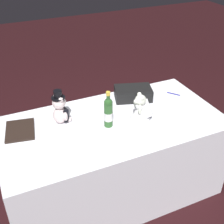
% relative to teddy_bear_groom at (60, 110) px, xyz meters
% --- Properties ---
extents(ground_plane, '(12.00, 12.00, 0.00)m').
position_rel_teddy_bear_groom_xyz_m(ground_plane, '(-0.37, 0.17, -0.90)').
color(ground_plane, black).
extents(reception_table, '(1.83, 0.92, 0.77)m').
position_rel_teddy_bear_groom_xyz_m(reception_table, '(-0.37, 0.17, -0.51)').
color(reception_table, white).
rests_on(reception_table, ground_plane).
extents(teddy_bear_groom, '(0.15, 0.15, 0.30)m').
position_rel_teddy_bear_groom_xyz_m(teddy_bear_groom, '(0.00, 0.00, 0.00)').
color(teddy_bear_groom, silver).
rests_on(teddy_bear_groom, reception_table).
extents(teddy_bear_bride, '(0.22, 0.18, 0.24)m').
position_rel_teddy_bear_groom_xyz_m(teddy_bear_bride, '(-0.61, 0.23, -0.02)').
color(teddy_bear_bride, white).
rests_on(teddy_bear_bride, reception_table).
extents(champagne_bottle, '(0.07, 0.07, 0.31)m').
position_rel_teddy_bear_groom_xyz_m(champagne_bottle, '(-0.33, 0.20, 0.01)').
color(champagne_bottle, '#285525').
rests_on(champagne_bottle, reception_table).
extents(signing_pen, '(0.09, 0.11, 0.01)m').
position_rel_teddy_bear_groom_xyz_m(signing_pen, '(-1.10, -0.01, -0.12)').
color(signing_pen, navy).
rests_on(signing_pen, reception_table).
extents(gift_case_black, '(0.38, 0.29, 0.11)m').
position_rel_teddy_bear_groom_xyz_m(gift_case_black, '(-0.71, -0.10, -0.07)').
color(gift_case_black, black).
rests_on(gift_case_black, reception_table).
extents(guestbook, '(0.26, 0.32, 0.02)m').
position_rel_teddy_bear_groom_xyz_m(guestbook, '(0.33, -0.02, -0.11)').
color(guestbook, black).
rests_on(guestbook, reception_table).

